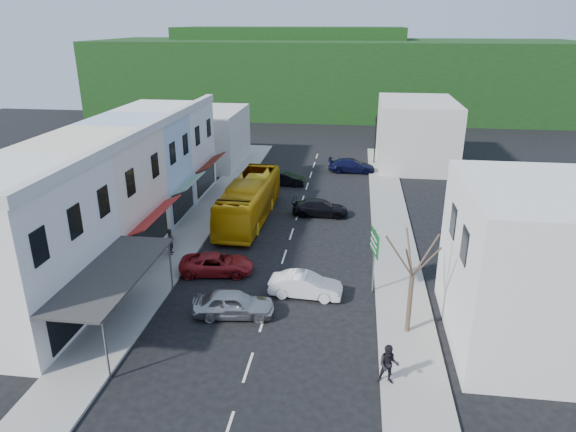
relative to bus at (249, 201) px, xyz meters
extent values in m
plane|color=black|center=(3.70, -10.55, -1.55)|extent=(120.00, 120.00, 0.00)
cube|color=gray|center=(-3.80, -0.55, -1.48)|extent=(3.00, 52.00, 0.15)
cube|color=gray|center=(11.20, -0.55, -1.48)|extent=(3.00, 52.00, 0.15)
cube|color=silver|center=(-8.80, -16.05, 2.45)|extent=(7.00, 9.00, 8.00)
cube|color=#55170D|center=(-4.70, -16.05, 1.50)|extent=(1.30, 7.65, 0.08)
cube|color=beige|center=(-8.80, -7.55, 2.45)|extent=(7.00, 8.00, 8.00)
cube|color=maroon|center=(-4.70, -7.55, 1.50)|extent=(1.30, 6.80, 0.08)
cube|color=#ABC1D7|center=(-8.80, -0.55, 2.45)|extent=(7.00, 6.00, 8.00)
cube|color=#195926|center=(-4.70, -0.55, 1.50)|extent=(1.30, 5.10, 0.08)
cube|color=silver|center=(-8.80, 5.95, 2.45)|extent=(7.00, 7.00, 8.00)
cube|color=#55170D|center=(-4.70, 5.95, 1.50)|extent=(1.30, 5.95, 0.08)
cube|color=silver|center=(17.20, -14.55, 2.45)|extent=(8.00, 9.00, 8.00)
cube|color=#B7B2A8|center=(-8.30, 16.45, 1.45)|extent=(8.00, 10.00, 6.00)
cube|color=#B7B2A8|center=(14.70, 19.45, 1.95)|extent=(8.00, 12.00, 7.00)
cube|color=black|center=(3.70, 53.45, 4.45)|extent=(80.00, 24.00, 12.00)
cube|color=black|center=(-4.30, 59.45, 8.45)|extent=(40.00, 16.00, 8.00)
imported|color=#D3980B|center=(0.00, 0.00, 0.00)|extent=(2.82, 11.67, 3.10)
imported|color=#A4A4A9|center=(2.03, -14.30, -0.85)|extent=(4.58, 2.31, 1.40)
imported|color=silver|center=(5.66, -11.66, -0.85)|extent=(4.51, 2.08, 1.40)
imported|color=maroon|center=(-0.17, -9.50, -0.85)|extent=(4.81, 2.48, 1.40)
imported|color=black|center=(5.54, 1.67, -0.85)|extent=(4.52, 1.90, 1.40)
imported|color=black|center=(1.52, 9.57, -0.85)|extent=(4.46, 1.94, 1.40)
imported|color=black|center=(7.87, 15.06, -0.85)|extent=(4.50, 1.85, 1.40)
imported|color=black|center=(-3.92, -7.39, -0.55)|extent=(0.51, 0.66, 1.70)
imported|color=black|center=(10.00, -18.98, -0.55)|extent=(0.72, 0.48, 1.70)
camera|label=1|loc=(8.11, -37.78, 13.41)|focal=32.00mm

